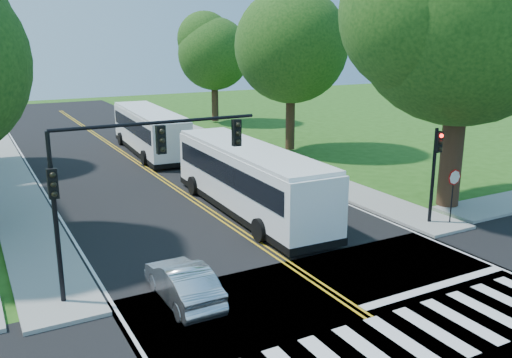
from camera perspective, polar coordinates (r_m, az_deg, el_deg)
ground at (r=17.12m, az=14.10°, el=-15.47°), size 140.00×140.00×0.00m
road at (r=31.63m, az=-8.38°, el=-1.01°), size 14.00×96.00×0.01m
cross_road at (r=17.12m, az=14.10°, el=-15.46°), size 60.00×12.00×0.01m
center_line at (r=35.29m, az=-10.66°, el=0.56°), size 0.36×70.00×0.01m
edge_line_w at (r=33.91m, az=-21.62°, el=-0.82°), size 0.12×70.00×0.01m
edge_line_e at (r=37.85m, az=-0.85°, el=1.77°), size 0.12×70.00×0.01m
crosswalk at (r=16.81m, az=15.29°, el=-16.11°), size 12.60×3.00×0.01m
stop_bar at (r=20.36m, az=18.42°, el=-10.67°), size 6.60×0.40×0.01m
sidewalk_nw at (r=36.68m, az=-24.57°, el=0.09°), size 2.60×40.00×0.15m
sidewalk_ne at (r=41.12m, az=-0.95°, el=2.90°), size 2.60×40.00×0.15m
tree_ne_big at (r=28.40m, az=21.13°, el=16.06°), size 10.80×10.80×14.91m
tree_east_mid at (r=40.99m, az=3.75°, el=13.80°), size 8.40×8.40×11.93m
tree_east_far at (r=55.60m, az=-4.44°, el=12.99°), size 7.20×7.20×10.34m
signal_nw at (r=18.13m, az=-13.40°, el=1.22°), size 7.15×0.46×5.66m
signal_ne at (r=25.85m, az=18.34°, el=1.62°), size 0.30×0.46×4.40m
stop_sign at (r=26.34m, az=20.10°, el=-0.39°), size 0.76×0.08×2.53m
bus_lead at (r=26.71m, az=-0.76°, el=0.11°), size 3.38×12.82×3.30m
bus_follow at (r=41.49m, az=-11.16°, el=5.06°), size 3.63×12.74×3.26m
hatchback at (r=18.26m, az=-7.69°, el=-10.75°), size 1.42×4.03×1.33m
suv at (r=30.09m, az=3.16°, el=-0.38°), size 3.31×5.12×1.31m
dark_sedan at (r=31.43m, az=1.54°, el=0.15°), size 2.41×4.25×1.16m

